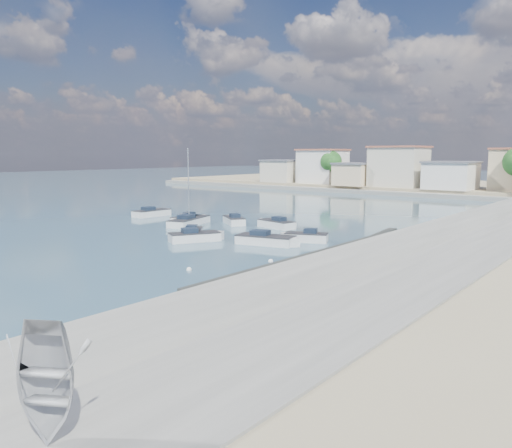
% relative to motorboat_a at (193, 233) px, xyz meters
% --- Properties ---
extents(ground, '(400.00, 400.00, 0.00)m').
position_rel_motorboat_a_xyz_m(ground, '(7.61, 28.39, -0.38)').
color(ground, '#335267').
rests_on(ground, ground).
extents(seawall_walkway, '(5.00, 90.00, 1.80)m').
position_rel_motorboat_a_xyz_m(seawall_walkway, '(26.11, 1.39, 0.52)').
color(seawall_walkway, slate).
rests_on(seawall_walkway, ground).
extents(breakwater, '(2.00, 31.02, 0.35)m').
position_rel_motorboat_a_xyz_m(breakwater, '(14.51, 1.08, -0.21)').
color(breakwater, black).
rests_on(breakwater, ground).
extents(far_shore_land, '(160.00, 40.00, 1.40)m').
position_rel_motorboat_a_xyz_m(far_shore_land, '(7.61, 80.39, 0.32)').
color(far_shore_land, gray).
rests_on(far_shore_land, ground).
extents(far_shore_quay, '(160.00, 2.50, 0.80)m').
position_rel_motorboat_a_xyz_m(far_shore_quay, '(7.61, 59.39, 0.02)').
color(far_shore_quay, slate).
rests_on(far_shore_quay, ground).
extents(shore_trees, '(74.56, 38.32, 7.92)m').
position_rel_motorboat_a_xyz_m(shore_trees, '(15.95, 56.51, 5.84)').
color(shore_trees, '#38281E').
rests_on(shore_trees, ground).
extents(motorboat_a, '(4.03, 4.37, 1.48)m').
position_rel_motorboat_a_xyz_m(motorboat_a, '(0.00, 0.00, 0.00)').
color(motorboat_a, silver).
rests_on(motorboat_a, ground).
extents(motorboat_b, '(3.89, 5.11, 1.48)m').
position_rel_motorboat_a_xyz_m(motorboat_b, '(1.98, -1.29, -0.00)').
color(motorboat_b, silver).
rests_on(motorboat_b, ground).
extents(motorboat_c, '(5.18, 2.60, 1.48)m').
position_rel_motorboat_a_xyz_m(motorboat_c, '(2.37, 10.26, 0.00)').
color(motorboat_c, silver).
rests_on(motorboat_c, ground).
extents(motorboat_d, '(4.38, 3.08, 1.48)m').
position_rel_motorboat_a_xyz_m(motorboat_d, '(9.92, 4.82, -0.00)').
color(motorboat_d, silver).
rests_on(motorboat_d, ground).
extents(motorboat_e, '(2.08, 5.68, 1.48)m').
position_rel_motorboat_a_xyz_m(motorboat_e, '(-16.44, 8.42, -0.00)').
color(motorboat_e, silver).
rests_on(motorboat_e, ground).
extents(motorboat_f, '(4.52, 3.84, 1.48)m').
position_rel_motorboat_a_xyz_m(motorboat_f, '(-3.26, 9.62, -0.00)').
color(motorboat_f, silver).
rests_on(motorboat_f, ground).
extents(motorboat_g, '(1.96, 4.71, 1.48)m').
position_rel_motorboat_a_xyz_m(motorboat_g, '(-7.86, 6.29, 0.00)').
color(motorboat_g, silver).
rests_on(motorboat_g, ground).
extents(motorboat_h, '(5.99, 3.44, 1.48)m').
position_rel_motorboat_a_xyz_m(motorboat_h, '(8.34, 1.48, -0.00)').
color(motorboat_h, silver).
rests_on(motorboat_h, ground).
extents(sailboat, '(4.15, 7.20, 9.00)m').
position_rel_motorboat_a_xyz_m(sailboat, '(-6.56, 5.84, 0.03)').
color(sailboat, silver).
rests_on(sailboat, ground).
extents(mooring_buoys, '(19.38, 29.30, 0.38)m').
position_rel_motorboat_a_xyz_m(mooring_buoys, '(13.22, 1.28, -0.33)').
color(mooring_buoys, white).
rests_on(mooring_buoys, ground).
extents(overturned_dinghy, '(3.19, 2.68, 0.54)m').
position_rel_motorboat_a_xyz_m(overturned_dinghy, '(25.61, -28.54, 1.69)').
color(overturned_dinghy, '#A5A8AD').
rests_on(overturned_dinghy, seawall_walkway).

